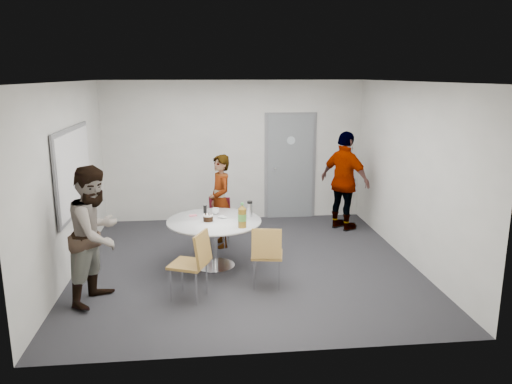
{
  "coord_description": "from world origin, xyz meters",
  "views": [
    {
      "loc": [
        -0.6,
        -7.08,
        2.8
      ],
      "look_at": [
        0.18,
        0.25,
        1.06
      ],
      "focal_mm": 35.0,
      "sensor_mm": 36.0,
      "label": 1
    }
  ],
  "objects": [
    {
      "name": "table",
      "position": [
        -0.43,
        -0.07,
        0.63
      ],
      "size": [
        1.38,
        1.38,
        1.07
      ],
      "color": "white",
      "rests_on": "floor"
    },
    {
      "name": "door",
      "position": [
        1.1,
        2.48,
        1.03
      ],
      "size": [
        1.02,
        0.17,
        2.12
      ],
      "color": "slate",
      "rests_on": "wall_back"
    },
    {
      "name": "wall_front",
      "position": [
        0.0,
        -2.5,
        1.35
      ],
      "size": [
        5.0,
        0.0,
        5.0
      ],
      "primitive_type": "plane",
      "rotation": [
        -1.57,
        0.0,
        0.0
      ],
      "color": "silver",
      "rests_on": "floor"
    },
    {
      "name": "whiteboard",
      "position": [
        -2.46,
        0.2,
        1.45
      ],
      "size": [
        0.04,
        1.9,
        1.25
      ],
      "color": "slate",
      "rests_on": "wall_left"
    },
    {
      "name": "person_right",
      "position": [
        1.95,
        1.57,
        0.91
      ],
      "size": [
        0.98,
        1.12,
        1.81
      ],
      "primitive_type": "imported",
      "rotation": [
        0.0,
        0.0,
        2.19
      ],
      "color": "black",
      "rests_on": "floor"
    },
    {
      "name": "chair_near_left",
      "position": [
        -0.74,
        -1.13,
        0.55
      ],
      "size": [
        0.59,
        0.56,
        0.89
      ],
      "rotation": [
        0.0,
        0.0,
        1.18
      ],
      "color": "brown",
      "rests_on": "floor"
    },
    {
      "name": "ceiling",
      "position": [
        0.0,
        0.0,
        2.7
      ],
      "size": [
        5.0,
        5.0,
        0.0
      ],
      "primitive_type": "plane",
      "rotation": [
        3.14,
        0.0,
        0.0
      ],
      "color": "silver",
      "rests_on": "wall_back"
    },
    {
      "name": "person_left",
      "position": [
        -1.95,
        -1.02,
        0.87
      ],
      "size": [
        0.92,
        1.03,
        1.74
      ],
      "primitive_type": "imported",
      "rotation": [
        0.0,
        0.0,
        1.19
      ],
      "color": "white",
      "rests_on": "floor"
    },
    {
      "name": "wall_right",
      "position": [
        2.5,
        0.0,
        1.35
      ],
      "size": [
        0.0,
        5.0,
        5.0
      ],
      "primitive_type": "plane",
      "rotation": [
        1.57,
        0.0,
        -1.57
      ],
      "color": "silver",
      "rests_on": "floor"
    },
    {
      "name": "floor",
      "position": [
        0.0,
        0.0,
        0.0
      ],
      "size": [
        5.0,
        5.0,
        0.0
      ],
      "primitive_type": "plane",
      "color": "#242327",
      "rests_on": "ground"
    },
    {
      "name": "wall_back",
      "position": [
        0.0,
        2.5,
        1.35
      ],
      "size": [
        5.0,
        0.0,
        5.0
      ],
      "primitive_type": "plane",
      "rotation": [
        1.57,
        0.0,
        0.0
      ],
      "color": "silver",
      "rests_on": "floor"
    },
    {
      "name": "chair_near_right",
      "position": [
        0.2,
        -0.89,
        0.52
      ],
      "size": [
        0.47,
        0.5,
        0.86
      ],
      "rotation": [
        0.0,
        0.0,
        -0.17
      ],
      "color": "brown",
      "rests_on": "floor"
    },
    {
      "name": "chair_far",
      "position": [
        -0.37,
        0.99,
        0.48
      ],
      "size": [
        0.47,
        0.5,
        0.79
      ],
      "rotation": [
        0.0,
        0.0,
        2.86
      ],
      "color": "maroon",
      "rests_on": "floor"
    },
    {
      "name": "person_main",
      "position": [
        -0.34,
        0.88,
        0.77
      ],
      "size": [
        0.51,
        0.64,
        1.54
      ],
      "primitive_type": "imported",
      "rotation": [
        0.0,
        0.0,
        -1.28
      ],
      "color": "#A5C6EA",
      "rests_on": "floor"
    },
    {
      "name": "wall_left",
      "position": [
        -2.5,
        0.0,
        1.35
      ],
      "size": [
        0.0,
        5.0,
        5.0
      ],
      "primitive_type": "plane",
      "rotation": [
        1.57,
        0.0,
        1.57
      ],
      "color": "silver",
      "rests_on": "floor"
    }
  ]
}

